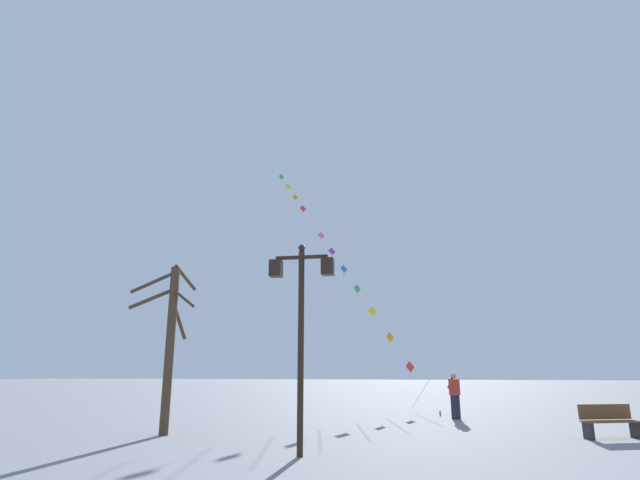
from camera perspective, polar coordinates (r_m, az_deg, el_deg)
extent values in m
plane|color=gray|center=(21.80, 10.82, -19.13)|extent=(160.00, 160.00, 0.00)
cylinder|color=black|center=(11.60, -2.21, -12.30)|extent=(0.14, 0.14, 4.56)
sphere|color=black|center=(11.92, -2.10, -0.91)|extent=(0.16, 0.16, 0.16)
cube|color=black|center=(11.87, -2.11, -1.99)|extent=(1.25, 0.08, 0.08)
cube|color=black|center=(11.97, -5.05, -3.27)|extent=(0.28, 0.28, 0.40)
cube|color=beige|center=(11.97, -5.05, -3.27)|extent=(0.19, 0.19, 0.30)
cube|color=black|center=(11.70, 0.87, -3.07)|extent=(0.28, 0.28, 0.40)
cube|color=beige|center=(11.70, 0.87, -3.07)|extent=(0.19, 0.19, 0.30)
cylinder|color=brown|center=(22.26, 13.53, -18.66)|extent=(0.06, 0.06, 0.18)
cylinder|color=silver|center=(23.01, 11.80, -16.16)|extent=(1.17, 1.66, 1.79)
cylinder|color=silver|center=(24.50, 9.06, -12.42)|extent=(0.94, 1.34, 1.44)
cylinder|color=silver|center=(25.94, 6.95, -9.44)|extent=(0.94, 1.34, 1.44)
cylinder|color=silver|center=(27.47, 5.10, -6.78)|extent=(0.94, 1.34, 1.44)
cylinder|color=silver|center=(29.09, 3.47, -4.40)|extent=(0.94, 1.34, 1.44)
cylinder|color=silver|center=(30.76, 2.03, -2.27)|extent=(0.94, 1.34, 1.44)
cylinder|color=silver|center=(32.50, 0.74, -0.37)|extent=(0.94, 1.34, 1.44)
cylinder|color=silver|center=(34.28, -0.42, 1.34)|extent=(0.94, 1.34, 1.44)
cylinder|color=silver|center=(36.10, -1.47, 2.88)|extent=(0.94, 1.34, 1.44)
cylinder|color=silver|center=(37.96, -2.41, 4.27)|extent=(0.94, 1.34, 1.44)
cylinder|color=silver|center=(39.84, -3.27, 5.53)|extent=(0.94, 1.34, 1.44)
cylinder|color=silver|center=(41.75, -4.05, 6.67)|extent=(0.94, 1.34, 1.44)
cube|color=red|center=(23.82, 10.22, -14.03)|extent=(0.40, 0.32, 0.50)
cylinder|color=red|center=(23.82, 10.27, -14.92)|extent=(0.02, 0.02, 0.35)
cube|color=orange|center=(25.21, 7.97, -10.89)|extent=(0.37, 0.35, 0.50)
cylinder|color=orange|center=(25.19, 8.00, -11.68)|extent=(0.04, 0.04, 0.31)
cube|color=yellow|center=(26.70, 6.00, -8.08)|extent=(0.45, 0.25, 0.50)
cylinder|color=yellow|center=(26.66, 6.02, -8.77)|extent=(0.03, 0.04, 0.26)
cube|color=green|center=(28.27, 4.26, -5.56)|extent=(0.37, 0.35, 0.50)
cylinder|color=green|center=(28.21, 4.28, -6.33)|extent=(0.04, 0.04, 0.38)
cube|color=blue|center=(29.92, 2.73, -3.31)|extent=(0.38, 0.35, 0.50)
cylinder|color=blue|center=(29.85, 2.74, -3.96)|extent=(0.04, 0.04, 0.30)
cube|color=purple|center=(31.63, 1.36, -1.29)|extent=(0.42, 0.29, 0.50)
cylinder|color=purple|center=(31.54, 1.37, -1.97)|extent=(0.04, 0.05, 0.38)
cube|color=pink|center=(33.38, 0.14, 0.51)|extent=(0.45, 0.25, 0.50)
cylinder|color=pink|center=(33.30, 0.14, -0.02)|extent=(0.03, 0.04, 0.25)
cube|color=white|center=(35.19, -0.96, 2.13)|extent=(0.46, 0.22, 0.50)
cylinder|color=white|center=(35.08, -0.96, 1.54)|extent=(0.03, 0.05, 0.37)
cube|color=red|center=(37.02, -1.95, 3.60)|extent=(0.45, 0.25, 0.50)
cylinder|color=red|center=(36.91, -1.96, 3.04)|extent=(0.03, 0.04, 0.37)
cube|color=orange|center=(38.90, -2.85, 4.92)|extent=(0.41, 0.30, 0.50)
cylinder|color=orange|center=(38.78, -2.86, 4.42)|extent=(0.05, 0.06, 0.33)
cube|color=yellow|center=(40.79, -3.67, 6.12)|extent=(0.45, 0.25, 0.50)
cylinder|color=yellow|center=(40.66, -3.68, 5.63)|extent=(0.02, 0.02, 0.35)
cube|color=green|center=(42.72, -4.42, 7.21)|extent=(0.40, 0.33, 0.50)
cylinder|color=green|center=(42.59, -4.43, 6.77)|extent=(0.04, 0.05, 0.31)
cube|color=#1E1E2D|center=(20.75, 15.20, -17.89)|extent=(0.33, 0.36, 0.90)
cube|color=#B22D26|center=(20.71, 15.06, -15.88)|extent=(0.41, 0.45, 0.60)
sphere|color=tan|center=(20.70, 14.98, -14.72)|extent=(0.22, 0.22, 0.22)
cylinder|color=#B22D26|center=(20.88, 14.65, -15.42)|extent=(0.29, 0.38, 0.50)
cylinder|color=#4C3826|center=(15.92, -16.76, -11.70)|extent=(0.27, 0.27, 4.90)
cylinder|color=#4C3826|center=(16.64, -15.08, -4.19)|extent=(0.26, 1.22, 0.66)
cylinder|color=#4C3826|center=(15.54, -15.30, -6.39)|extent=(1.04, 0.74, 0.67)
cylinder|color=#4C3826|center=(16.41, -15.78, -8.82)|extent=(0.12, 1.05, 1.12)
cylinder|color=#4C3826|center=(15.97, -18.43, -4.57)|extent=(1.05, 0.94, 0.80)
cylinder|color=#4C3826|center=(16.26, -18.63, -6.35)|extent=(1.38, 0.34, 0.67)
cube|color=brown|center=(16.57, 30.25, -17.44)|extent=(1.65, 0.93, 0.04)
cube|color=brown|center=(16.72, 29.68, -16.64)|extent=(1.52, 0.57, 0.40)
cube|color=#262628|center=(16.16, 28.27, -18.61)|extent=(0.20, 0.38, 0.45)
cube|color=#262628|center=(17.04, 32.32, -17.82)|extent=(0.20, 0.38, 0.45)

